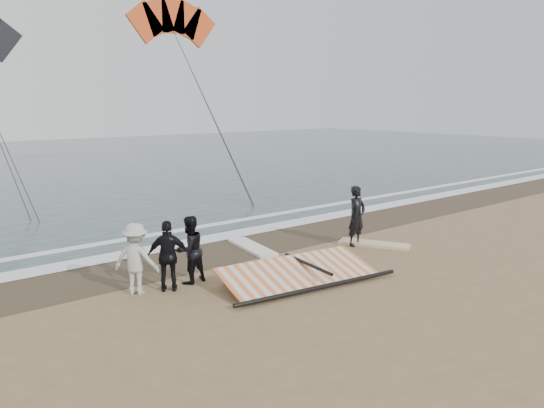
# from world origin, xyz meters

# --- Properties ---
(ground) EXTENTS (120.00, 120.00, 0.00)m
(ground) POSITION_xyz_m (0.00, 0.00, 0.00)
(ground) COLOR #8C704C
(ground) RESTS_ON ground
(sea) EXTENTS (120.00, 54.00, 0.02)m
(sea) POSITION_xyz_m (0.00, 33.00, 0.01)
(sea) COLOR #233838
(sea) RESTS_ON ground
(wet_sand) EXTENTS (120.00, 2.80, 0.01)m
(wet_sand) POSITION_xyz_m (0.00, 4.50, 0.01)
(wet_sand) COLOR #4C3D2B
(wet_sand) RESTS_ON ground
(foam_near) EXTENTS (120.00, 0.90, 0.01)m
(foam_near) POSITION_xyz_m (0.00, 5.90, 0.03)
(foam_near) COLOR white
(foam_near) RESTS_ON sea
(foam_far) EXTENTS (120.00, 0.45, 0.01)m
(foam_far) POSITION_xyz_m (0.00, 7.60, 0.03)
(foam_far) COLOR white
(foam_far) RESTS_ON sea
(man_main) EXTENTS (0.74, 0.51, 1.94)m
(man_main) POSITION_xyz_m (2.79, 2.27, 0.97)
(man_main) COLOR black
(man_main) RESTS_ON ground
(board_white) EXTENTS (1.60, 2.26, 0.09)m
(board_white) POSITION_xyz_m (3.26, 1.91, 0.04)
(board_white) COLOR white
(board_white) RESTS_ON ground
(board_cream) EXTENTS (1.00, 2.39, 0.10)m
(board_cream) POSITION_xyz_m (-0.04, 4.07, 0.05)
(board_cream) COLOR white
(board_cream) RESTS_ON ground
(trio_cluster) EXTENTS (2.47, 1.39, 1.75)m
(trio_cluster) POSITION_xyz_m (-3.95, 2.51, 0.87)
(trio_cluster) COLOR black
(trio_cluster) RESTS_ON ground
(sail_rig) EXTENTS (4.70, 2.29, 0.52)m
(sail_rig) POSITION_xyz_m (-1.13, 0.87, 0.20)
(sail_rig) COLOR black
(sail_rig) RESTS_ON ground
(kite_red) EXTENTS (6.68, 6.20, 15.37)m
(kite_red) POSITION_xyz_m (7.00, 21.31, 9.19)
(kite_red) COLOR #E14C1A
(kite_red) RESTS_ON ground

